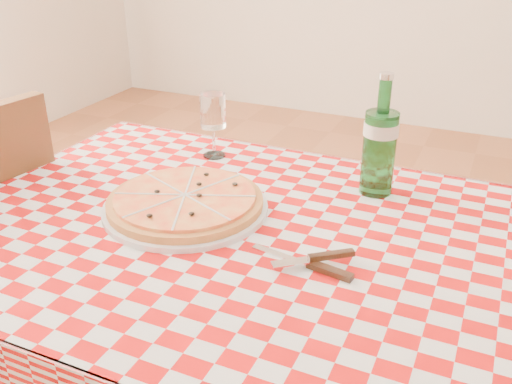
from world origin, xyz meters
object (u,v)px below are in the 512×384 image
pizza_plate (185,201)px  water_bottle (381,135)px  wine_glass (213,126)px  dining_table (253,273)px

pizza_plate → water_bottle: 0.45m
water_bottle → wine_glass: (-0.44, 0.04, -0.05)m
pizza_plate → dining_table: bearing=-9.2°
wine_glass → pizza_plate: bearing=-73.5°
pizza_plate → wine_glass: 0.31m
dining_table → pizza_plate: pizza_plate is taller
dining_table → wine_glass: bearing=128.7°
dining_table → pizza_plate: size_ratio=3.37×
water_bottle → dining_table: bearing=-122.0°
pizza_plate → water_bottle: water_bottle is taller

